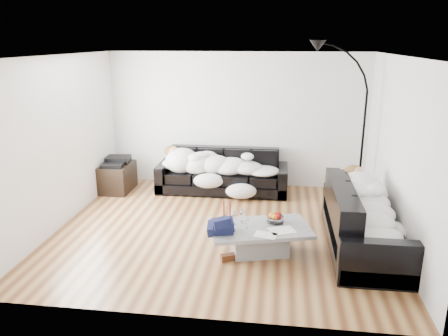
# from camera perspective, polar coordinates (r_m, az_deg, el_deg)

# --- Properties ---
(ground) EXTENTS (5.00, 5.00, 0.00)m
(ground) POSITION_cam_1_polar(r_m,az_deg,el_deg) (6.80, -0.33, -8.01)
(ground) COLOR brown
(ground) RESTS_ON ground
(wall_back) EXTENTS (5.00, 0.02, 2.60)m
(wall_back) POSITION_cam_1_polar(r_m,az_deg,el_deg) (8.56, 1.71, 6.25)
(wall_back) COLOR silver
(wall_back) RESTS_ON ground
(wall_left) EXTENTS (0.02, 4.50, 2.60)m
(wall_left) POSITION_cam_1_polar(r_m,az_deg,el_deg) (7.15, -20.65, 3.14)
(wall_left) COLOR silver
(wall_left) RESTS_ON ground
(wall_right) EXTENTS (0.02, 4.50, 2.60)m
(wall_right) POSITION_cam_1_polar(r_m,az_deg,el_deg) (6.53, 21.95, 1.81)
(wall_right) COLOR silver
(wall_right) RESTS_ON ground
(ceiling) EXTENTS (5.00, 5.00, 0.00)m
(ceiling) POSITION_cam_1_polar(r_m,az_deg,el_deg) (6.19, -0.37, 14.45)
(ceiling) COLOR white
(ceiling) RESTS_ON ground
(sofa_back) EXTENTS (2.46, 0.85, 0.80)m
(sofa_back) POSITION_cam_1_polar(r_m,az_deg,el_deg) (8.31, -0.22, -0.43)
(sofa_back) COLOR black
(sofa_back) RESTS_ON ground
(sofa_right) EXTENTS (0.95, 2.21, 0.89)m
(sofa_right) POSITION_cam_1_polar(r_m,az_deg,el_deg) (6.36, 17.93, -6.28)
(sofa_right) COLOR black
(sofa_right) RESTS_ON ground
(sleeper_back) EXTENTS (2.08, 0.72, 0.42)m
(sleeper_back) POSITION_cam_1_polar(r_m,az_deg,el_deg) (8.20, -0.26, 0.98)
(sleeper_back) COLOR white
(sleeper_back) RESTS_ON sofa_back
(sleeper_right) EXTENTS (0.80, 1.89, 0.46)m
(sleeper_right) POSITION_cam_1_polar(r_m,az_deg,el_deg) (6.29, 18.09, -4.55)
(sleeper_right) COLOR white
(sleeper_right) RESTS_ON sofa_right
(teal_cushion) EXTENTS (0.42, 0.38, 0.20)m
(teal_cushion) POSITION_cam_1_polar(r_m,az_deg,el_deg) (6.89, 16.68, -1.99)
(teal_cushion) COLOR #0A4549
(teal_cushion) RESTS_ON sofa_right
(coffee_table) EXTENTS (1.49, 1.10, 0.39)m
(coffee_table) POSITION_cam_1_polar(r_m,az_deg,el_deg) (6.04, 4.69, -9.35)
(coffee_table) COLOR #939699
(coffee_table) RESTS_ON ground
(fruit_bowl) EXTENTS (0.29, 0.29, 0.15)m
(fruit_bowl) POSITION_cam_1_polar(r_m,az_deg,el_deg) (6.09, 6.74, -6.43)
(fruit_bowl) COLOR white
(fruit_bowl) RESTS_ON coffee_table
(wine_glass_a) EXTENTS (0.09, 0.09, 0.18)m
(wine_glass_a) POSITION_cam_1_polar(r_m,az_deg,el_deg) (6.04, 2.37, -6.31)
(wine_glass_a) COLOR white
(wine_glass_a) RESTS_ON coffee_table
(wine_glass_b) EXTENTS (0.08, 0.08, 0.18)m
(wine_glass_b) POSITION_cam_1_polar(r_m,az_deg,el_deg) (5.99, 1.34, -6.53)
(wine_glass_b) COLOR white
(wine_glass_b) RESTS_ON coffee_table
(wine_glass_c) EXTENTS (0.08, 0.08, 0.15)m
(wine_glass_c) POSITION_cam_1_polar(r_m,az_deg,el_deg) (5.89, 3.03, -7.12)
(wine_glass_c) COLOR white
(wine_glass_c) RESTS_ON coffee_table
(candle_left) EXTENTS (0.06, 0.06, 0.25)m
(candle_left) POSITION_cam_1_polar(r_m,az_deg,el_deg) (6.16, -0.01, -5.48)
(candle_left) COLOR maroon
(candle_left) RESTS_ON coffee_table
(candle_right) EXTENTS (0.05, 0.05, 0.23)m
(candle_right) POSITION_cam_1_polar(r_m,az_deg,el_deg) (6.18, 0.80, -5.56)
(candle_right) COLOR maroon
(candle_right) RESTS_ON coffee_table
(newspaper_a) EXTENTS (0.40, 0.36, 0.01)m
(newspaper_a) POSITION_cam_1_polar(r_m,az_deg,el_deg) (5.88, 7.57, -8.05)
(newspaper_a) COLOR silver
(newspaper_a) RESTS_ON coffee_table
(newspaper_b) EXTENTS (0.32, 0.25, 0.01)m
(newspaper_b) POSITION_cam_1_polar(r_m,az_deg,el_deg) (5.72, 5.44, -8.68)
(newspaper_b) COLOR silver
(newspaper_b) RESTS_ON coffee_table
(navy_jacket) EXTENTS (0.41, 0.37, 0.18)m
(navy_jacket) POSITION_cam_1_polar(r_m,az_deg,el_deg) (5.70, -0.54, -6.91)
(navy_jacket) COLOR black
(navy_jacket) RESTS_ON coffee_table
(shoes) EXTENTS (0.49, 0.41, 0.10)m
(shoes) POSITION_cam_1_polar(r_m,az_deg,el_deg) (5.96, 1.65, -11.24)
(shoes) COLOR #472311
(shoes) RESTS_ON ground
(av_cabinet) EXTENTS (0.53, 0.77, 0.53)m
(av_cabinet) POSITION_cam_1_polar(r_m,az_deg,el_deg) (8.65, -13.73, -1.20)
(av_cabinet) COLOR black
(av_cabinet) RESTS_ON ground
(stereo) EXTENTS (0.47, 0.38, 0.13)m
(stereo) POSITION_cam_1_polar(r_m,az_deg,el_deg) (8.56, -13.88, 0.90)
(stereo) COLOR black
(stereo) RESTS_ON av_cabinet
(floor_lamp) EXTENTS (0.96, 0.64, 2.46)m
(floor_lamp) POSITION_cam_1_polar(r_m,az_deg,el_deg) (7.78, 17.70, 3.91)
(floor_lamp) COLOR black
(floor_lamp) RESTS_ON ground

